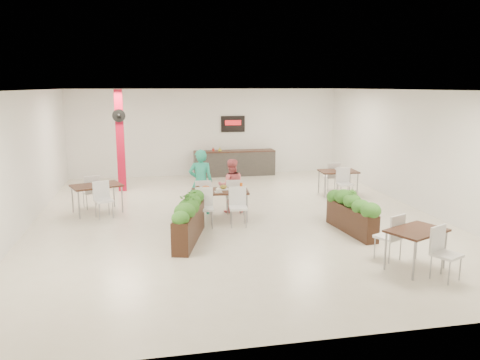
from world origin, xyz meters
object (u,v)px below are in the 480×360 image
object	(u,v)px
diner_man	(201,182)
planter_right	(352,211)
main_table	(219,195)
side_table_b	(338,175)
red_column	(120,140)
side_table_c	(416,237)
planter_left	(189,217)
side_table_a	(97,189)
diner_woman	(231,186)
service_counter	(234,162)

from	to	relation	value
diner_man	planter_right	bearing A→B (deg)	149.89
main_table	side_table_b	xyz separation A→B (m)	(3.99, 2.03, -0.01)
red_column	side_table_c	bearing A→B (deg)	-54.42
diner_man	planter_left	size ratio (longest dim) A/B	0.82
diner_man	side_table_a	distance (m)	2.76
diner_woman	planter_right	distance (m)	3.29
side_table_c	planter_right	bearing A→B (deg)	71.17
diner_woman	planter_right	size ratio (longest dim) A/B	0.75
red_column	main_table	bearing A→B (deg)	-56.88
side_table_a	side_table_b	size ratio (longest dim) A/B	1.01
diner_woman	red_column	bearing A→B (deg)	-42.49
service_counter	diner_man	bearing A→B (deg)	-109.72
planter_left	side_table_b	size ratio (longest dim) A/B	1.27
main_table	diner_woman	bearing A→B (deg)	57.90
main_table	diner_woman	xyz separation A→B (m)	(0.41, 0.65, 0.08)
diner_woman	side_table_b	xyz separation A→B (m)	(3.58, 1.38, -0.09)
diner_man	side_table_b	distance (m)	4.60
service_counter	side_table_b	xyz separation A→B (m)	(2.55, -3.74, 0.13)
service_counter	diner_woman	size ratio (longest dim) A/B	2.10
red_column	side_table_a	bearing A→B (deg)	-101.18
main_table	planter_left	world-z (taller)	planter_left
red_column	planter_right	world-z (taller)	red_column
diner_man	diner_woman	size ratio (longest dim) A/B	1.19
main_table	side_table_b	distance (m)	4.48
red_column	planter_right	xyz separation A→B (m)	(5.35, -5.52, -1.15)
side_table_b	side_table_c	distance (m)	5.99
side_table_c	planter_left	bearing A→B (deg)	124.18
diner_woman	side_table_a	bearing A→B (deg)	-5.15
side_table_c	diner_woman	bearing A→B (deg)	95.46
red_column	side_table_b	xyz separation A→B (m)	(6.55, -1.88, -1.02)
red_column	side_table_c	world-z (taller)	red_column
red_column	planter_left	distance (m)	5.77
diner_man	planter_right	xyz separation A→B (m)	(3.19, -2.26, -0.36)
main_table	planter_right	world-z (taller)	planter_right
side_table_c	service_counter	bearing A→B (deg)	74.78
diner_man	side_table_c	distance (m)	5.68
diner_man	side_table_c	size ratio (longest dim) A/B	1.03
main_table	side_table_a	distance (m)	3.33
planter_left	side_table_b	bearing A→B (deg)	35.86
planter_left	side_table_a	size ratio (longest dim) A/B	1.26
main_table	planter_right	size ratio (longest dim) A/B	0.90
planter_right	side_table_c	size ratio (longest dim) A/B	1.16
service_counter	side_table_b	bearing A→B (deg)	-55.74
service_counter	diner_man	world-z (taller)	service_counter
diner_man	service_counter	bearing A→B (deg)	-104.50
diner_woman	side_table_c	world-z (taller)	diner_woman
main_table	side_table_a	world-z (taller)	same
red_column	main_table	size ratio (longest dim) A/B	1.86
main_table	diner_man	bearing A→B (deg)	120.80
planter_right	side_table_b	world-z (taller)	planter_right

